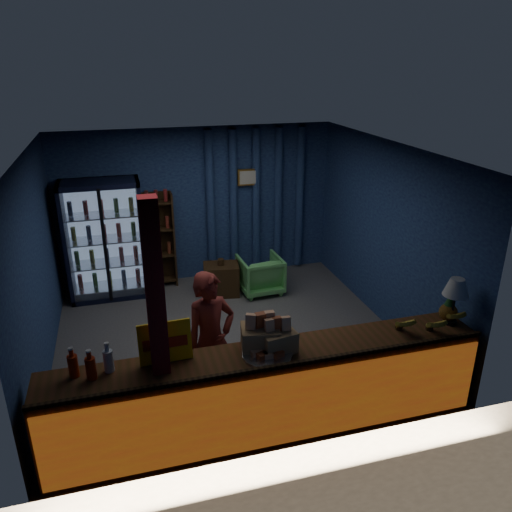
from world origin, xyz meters
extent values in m
plane|color=#515154|center=(0.00, 0.00, 0.00)|extent=(4.60, 4.60, 0.00)
plane|color=navy|center=(0.00, 2.20, 1.30)|extent=(4.60, 0.00, 4.60)
plane|color=navy|center=(0.00, -2.20, 1.30)|extent=(4.60, 0.00, 4.60)
plane|color=navy|center=(-2.30, 0.00, 1.30)|extent=(0.00, 4.40, 4.40)
plane|color=navy|center=(2.30, 0.00, 1.30)|extent=(0.00, 4.40, 4.40)
plane|color=#472D19|center=(0.00, 0.00, 2.60)|extent=(4.60, 4.60, 0.00)
cube|color=brown|center=(0.00, -1.90, 0.47)|extent=(4.40, 0.55, 0.95)
cube|color=red|center=(0.00, -2.19, 0.47)|extent=(4.35, 0.02, 0.81)
cube|color=#3C2913|center=(0.00, -2.17, 0.97)|extent=(4.40, 0.04, 0.04)
cube|color=maroon|center=(-1.05, -1.90, 1.30)|extent=(0.16, 0.16, 2.60)
cube|color=black|center=(-1.55, 2.12, 0.95)|extent=(1.20, 0.06, 1.90)
cube|color=black|center=(-2.12, 1.85, 0.95)|extent=(0.06, 0.60, 1.90)
cube|color=black|center=(-0.98, 1.85, 0.95)|extent=(0.06, 0.60, 1.90)
cube|color=black|center=(-1.55, 1.85, 1.86)|extent=(1.20, 0.60, 0.08)
cube|color=black|center=(-1.55, 1.85, 0.04)|extent=(1.20, 0.60, 0.08)
cube|color=#99B2D8|center=(-1.55, 2.07, 0.95)|extent=(1.08, 0.02, 1.74)
cube|color=white|center=(-1.55, 1.57, 0.95)|extent=(1.12, 0.02, 1.78)
cube|color=black|center=(-1.55, 1.55, 0.95)|extent=(0.05, 0.05, 1.80)
cube|color=silver|center=(-1.55, 1.85, 0.17)|extent=(1.08, 0.48, 0.02)
cylinder|color=red|center=(-2.00, 1.85, 0.30)|extent=(0.07, 0.07, 0.22)
cylinder|color=#256B1A|center=(-1.77, 1.85, 0.30)|extent=(0.07, 0.07, 0.22)
cylinder|color=#A3A519|center=(-1.55, 1.85, 0.30)|extent=(0.07, 0.07, 0.22)
cylinder|color=#16224E|center=(-1.32, 1.85, 0.30)|extent=(0.07, 0.07, 0.22)
cylinder|color=maroon|center=(-1.10, 1.85, 0.30)|extent=(0.07, 0.07, 0.22)
cube|color=silver|center=(-1.55, 1.85, 0.57)|extent=(1.08, 0.48, 0.02)
cylinder|color=#256B1A|center=(-2.00, 1.85, 0.70)|extent=(0.07, 0.07, 0.22)
cylinder|color=#A3A519|center=(-1.77, 1.85, 0.70)|extent=(0.07, 0.07, 0.22)
cylinder|color=#16224E|center=(-1.55, 1.85, 0.70)|extent=(0.07, 0.07, 0.22)
cylinder|color=maroon|center=(-1.32, 1.85, 0.70)|extent=(0.07, 0.07, 0.22)
cylinder|color=red|center=(-1.10, 1.85, 0.70)|extent=(0.07, 0.07, 0.22)
cube|color=silver|center=(-1.55, 1.85, 0.97)|extent=(1.08, 0.48, 0.02)
cylinder|color=#A3A519|center=(-2.00, 1.85, 1.10)|extent=(0.07, 0.07, 0.22)
cylinder|color=#16224E|center=(-1.77, 1.85, 1.10)|extent=(0.07, 0.07, 0.22)
cylinder|color=maroon|center=(-1.55, 1.85, 1.10)|extent=(0.07, 0.07, 0.22)
cylinder|color=red|center=(-1.32, 1.85, 1.10)|extent=(0.07, 0.07, 0.22)
cylinder|color=#256B1A|center=(-1.10, 1.85, 1.10)|extent=(0.07, 0.07, 0.22)
cube|color=silver|center=(-1.55, 1.85, 1.37)|extent=(1.08, 0.48, 0.02)
cylinder|color=#16224E|center=(-2.00, 1.85, 1.50)|extent=(0.07, 0.07, 0.22)
cylinder|color=maroon|center=(-1.77, 1.85, 1.50)|extent=(0.07, 0.07, 0.22)
cylinder|color=red|center=(-1.55, 1.85, 1.50)|extent=(0.07, 0.07, 0.22)
cylinder|color=#256B1A|center=(-1.32, 1.85, 1.50)|extent=(0.07, 0.07, 0.22)
cylinder|color=#A3A519|center=(-1.10, 1.85, 1.50)|extent=(0.07, 0.07, 0.22)
cube|color=#3C2913|center=(-0.70, 2.15, 0.80)|extent=(0.50, 0.02, 1.60)
cube|color=#3C2913|center=(-0.93, 2.02, 0.80)|extent=(0.03, 0.28, 1.60)
cube|color=#3C2913|center=(-0.46, 2.02, 0.80)|extent=(0.03, 0.28, 1.60)
cube|color=#3C2913|center=(-0.70, 2.02, 0.10)|extent=(0.46, 0.26, 0.02)
cube|color=#3C2913|center=(-0.70, 2.02, 0.55)|extent=(0.46, 0.26, 0.02)
cube|color=#3C2913|center=(-0.70, 2.02, 1.00)|extent=(0.46, 0.26, 0.02)
cube|color=#3C2913|center=(-0.70, 2.02, 1.45)|extent=(0.46, 0.26, 0.02)
cylinder|color=navy|center=(0.20, 2.14, 1.30)|extent=(0.14, 0.14, 2.50)
cylinder|color=navy|center=(0.60, 2.14, 1.30)|extent=(0.14, 0.14, 2.50)
cylinder|color=navy|center=(1.00, 2.14, 1.30)|extent=(0.14, 0.14, 2.50)
cylinder|color=navy|center=(1.40, 2.14, 1.30)|extent=(0.14, 0.14, 2.50)
cylinder|color=navy|center=(1.80, 2.14, 1.30)|extent=(0.14, 0.14, 2.50)
cube|color=gold|center=(0.85, 2.10, 1.75)|extent=(0.36, 0.03, 0.28)
cube|color=silver|center=(0.85, 2.08, 1.75)|extent=(0.30, 0.01, 0.22)
imported|color=maroon|center=(-0.47, -1.26, 0.79)|extent=(0.67, 0.54, 1.58)
imported|color=#61C263|center=(0.83, 1.31, 0.31)|extent=(0.70, 0.72, 0.62)
cube|color=#3C2913|center=(0.20, 1.40, 0.26)|extent=(0.62, 0.50, 0.51)
cylinder|color=#3C2913|center=(0.20, 1.40, 0.57)|extent=(0.10, 0.10, 0.10)
cube|color=yellow|center=(-0.99, -1.75, 1.15)|extent=(0.50, 0.12, 0.40)
cube|color=#AE270B|center=(-0.99, -1.77, 1.15)|extent=(0.42, 0.04, 0.10)
cylinder|color=#AE270B|center=(-1.81, -1.78, 1.06)|extent=(0.09, 0.09, 0.21)
cylinder|color=#AE270B|center=(-1.81, -1.78, 1.20)|extent=(0.04, 0.04, 0.08)
cylinder|color=white|center=(-1.81, -1.78, 1.24)|extent=(0.05, 0.05, 0.02)
cylinder|color=#AE270B|center=(-1.66, -1.86, 1.06)|extent=(0.09, 0.09, 0.21)
cylinder|color=#AE270B|center=(-1.66, -1.86, 1.20)|extent=(0.04, 0.04, 0.08)
cylinder|color=white|center=(-1.66, -1.86, 1.24)|extent=(0.05, 0.05, 0.02)
cylinder|color=silver|center=(-1.51, -1.78, 1.06)|extent=(0.09, 0.09, 0.21)
cylinder|color=silver|center=(-1.51, -1.78, 1.20)|extent=(0.04, 0.04, 0.08)
cylinder|color=white|center=(-1.51, -1.78, 1.24)|extent=(0.05, 0.05, 0.02)
cube|color=#9E854C|center=(-0.07, -1.80, 1.07)|extent=(0.42, 0.36, 0.24)
cube|color=orange|center=(-0.16, -1.78, 1.26)|extent=(0.11, 0.08, 0.15)
cube|color=#BE5023|center=(-0.07, -1.80, 1.26)|extent=(0.11, 0.08, 0.15)
cube|color=orange|center=(0.02, -1.81, 1.26)|extent=(0.11, 0.08, 0.15)
cube|color=#9E854C|center=(0.08, -1.87, 1.06)|extent=(0.37, 0.32, 0.22)
cube|color=orange|center=(0.00, -1.88, 1.23)|extent=(0.10, 0.07, 0.14)
cube|color=#BE5023|center=(0.08, -1.87, 1.23)|extent=(0.10, 0.07, 0.14)
cube|color=orange|center=(0.17, -1.86, 1.23)|extent=(0.10, 0.07, 0.14)
cylinder|color=silver|center=(-0.04, -1.94, 0.96)|extent=(0.50, 0.50, 0.03)
cube|color=orange|center=(0.06, -1.94, 1.00)|extent=(0.11, 0.08, 0.05)
cube|color=#BE5023|center=(0.03, -1.87, 1.00)|extent=(0.13, 0.13, 0.05)
cube|color=orange|center=(-0.04, -1.85, 1.00)|extent=(0.08, 0.11, 0.05)
cube|color=#BE5023|center=(-0.11, -1.87, 1.00)|extent=(0.13, 0.13, 0.05)
cube|color=orange|center=(-0.14, -1.94, 1.00)|extent=(0.11, 0.08, 0.05)
cube|color=#BE5023|center=(-0.11, -2.01, 1.00)|extent=(0.13, 0.13, 0.05)
cube|color=orange|center=(-0.04, -2.04, 1.00)|extent=(0.08, 0.11, 0.05)
cube|color=#BE5023|center=(0.03, -2.01, 1.00)|extent=(0.13, 0.13, 0.05)
cylinder|color=black|center=(2.05, -1.89, 0.97)|extent=(0.13, 0.13, 0.04)
cylinder|color=black|center=(2.05, -1.89, 1.16)|extent=(0.03, 0.03, 0.38)
cone|color=white|center=(2.05, -1.89, 1.39)|extent=(0.27, 0.27, 0.19)
sphere|color=#9A5C1C|center=(2.05, -1.82, 1.06)|extent=(0.20, 0.20, 0.20)
cone|color=#1E5920|center=(2.05, -1.82, 1.22)|extent=(0.11, 0.11, 0.15)
camera|label=1|loc=(-1.26, -5.87, 3.65)|focal=35.00mm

